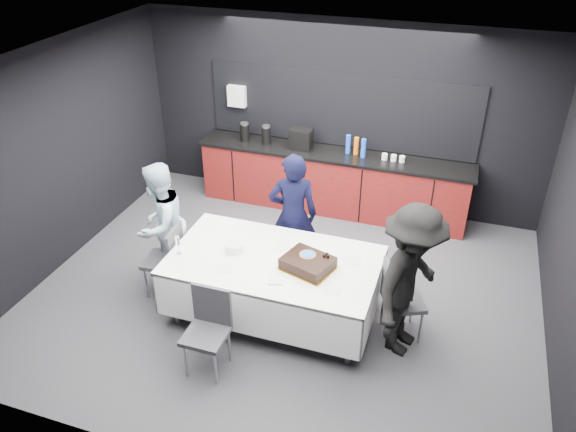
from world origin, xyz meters
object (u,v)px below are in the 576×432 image
object	(u,v)px
chair_near	(209,324)
person_center	(293,215)
party_table	(274,269)
plate_stack	(234,247)
cake_assembly	(308,263)
champagne_flute	(178,242)
chair_left	(168,256)
person_left	(161,225)
chair_right	(397,296)
person_right	(410,282)

from	to	relation	value
chair_near	person_center	bearing A→B (deg)	80.83
party_table	plate_stack	world-z (taller)	plate_stack
chair_near	person_center	xyz separation A→B (m)	(0.30, 1.83, 0.29)
plate_stack	cake_assembly	bearing A→B (deg)	-3.14
plate_stack	champagne_flute	xyz separation A→B (m)	(-0.57, -0.24, 0.11)
chair_left	person_center	bearing A→B (deg)	35.25
plate_stack	person_left	xyz separation A→B (m)	(-1.07, 0.22, -0.04)
cake_assembly	party_table	bearing A→B (deg)	173.91
cake_assembly	person_left	bearing A→B (deg)	172.19
chair_right	person_center	bearing A→B (deg)	151.67
chair_near	person_left	bearing A→B (deg)	135.16
party_table	chair_right	size ratio (longest dim) A/B	2.51
cake_assembly	plate_stack	size ratio (longest dim) A/B	3.11
plate_stack	chair_near	size ratio (longest dim) A/B	0.23
person_center	person_left	size ratio (longest dim) A/B	1.05
cake_assembly	person_left	distance (m)	1.97
cake_assembly	chair_right	size ratio (longest dim) A/B	0.70
party_table	chair_left	xyz separation A→B (m)	(-1.34, -0.02, -0.11)
party_table	person_right	xyz separation A→B (m)	(1.50, -0.06, 0.23)
party_table	person_right	distance (m)	1.51
party_table	plate_stack	size ratio (longest dim) A/B	11.14
champagne_flute	chair_left	bearing A→B (deg)	142.90
cake_assembly	chair_right	world-z (taller)	cake_assembly
chair_right	person_right	xyz separation A→B (m)	(0.12, -0.16, 0.34)
champagne_flute	person_center	world-z (taller)	person_center
chair_right	champagne_flute	bearing A→B (deg)	-171.85
cake_assembly	chair_near	world-z (taller)	cake_assembly
chair_right	chair_near	distance (m)	2.03
person_center	person_right	distance (m)	1.82
cake_assembly	person_right	bearing A→B (deg)	-0.67
chair_near	person_center	world-z (taller)	person_center
party_table	person_center	world-z (taller)	person_center
chair_left	person_left	xyz separation A→B (m)	(-0.20, 0.24, 0.26)
chair_near	chair_left	bearing A→B (deg)	136.33
champagne_flute	chair_near	size ratio (longest dim) A/B	0.24
chair_left	person_left	distance (m)	0.41
plate_stack	chair_right	size ratio (longest dim) A/B	0.23
cake_assembly	plate_stack	xyz separation A→B (m)	(-0.88, 0.05, -0.02)
party_table	person_center	xyz separation A→B (m)	(-0.06, 0.88, 0.19)
chair_left	person_right	world-z (taller)	person_right
cake_assembly	person_right	distance (m)	1.09
chair_left	chair_near	xyz separation A→B (m)	(0.98, -0.93, 0.00)
plate_stack	person_center	distance (m)	0.97
cake_assembly	champagne_flute	world-z (taller)	champagne_flute
person_left	chair_right	bearing A→B (deg)	93.23
chair_right	person_left	bearing A→B (deg)	177.74
cake_assembly	person_left	size ratio (longest dim) A/B	0.41
chair_right	chair_near	bearing A→B (deg)	-148.59
chair_left	chair_right	world-z (taller)	same
person_center	person_left	bearing A→B (deg)	5.49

